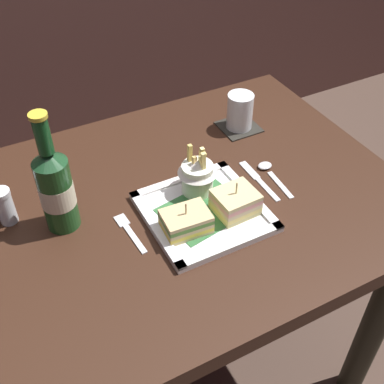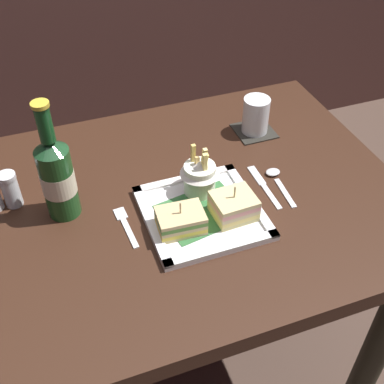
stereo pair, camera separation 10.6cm
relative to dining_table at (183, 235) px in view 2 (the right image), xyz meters
The scene contains 13 objects.
ground_plane 0.61m from the dining_table, ahead, with size 6.00×6.00×0.00m, color #49362C.
dining_table is the anchor object (origin of this frame).
square_plate 0.16m from the dining_table, 74.82° to the right, with size 0.25×0.25×0.02m.
sandwich_half_left 0.20m from the dining_table, 110.84° to the right, with size 0.10×0.08×0.07m.
sandwich_half_right 0.21m from the dining_table, 52.77° to the right, with size 0.09×0.08×0.08m.
fries_cup 0.20m from the dining_table, 12.01° to the right, with size 0.09×0.09×0.12m.
beer_bottle 0.35m from the dining_table, behind, with size 0.07×0.07×0.28m.
drink_coaster 0.34m from the dining_table, 33.71° to the left, with size 0.10×0.10×0.00m, color black.
water_glass 0.36m from the dining_table, 33.71° to the left, with size 0.07×0.07×0.10m.
fork 0.20m from the dining_table, 162.69° to the right, with size 0.03×0.13×0.00m.
knife 0.23m from the dining_table, ahead, with size 0.02×0.16×0.00m.
spoon 0.27m from the dining_table, ahead, with size 0.03×0.13×0.01m.
pepper_shaker 0.41m from the dining_table, 163.88° to the left, with size 0.04×0.04×0.08m.
Camera 2 is at (-0.26, -0.78, 1.49)m, focal length 45.59 mm.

